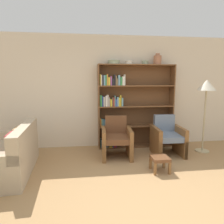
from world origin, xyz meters
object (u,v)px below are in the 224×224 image
(bowl_stoneware, at_px, (114,62))
(vase_tall, at_px, (157,60))
(couch, at_px, (10,157))
(bookshelf, at_px, (129,107))
(armchair_cushioned, at_px, (167,137))
(floor_lamp, at_px, (206,90))
(footstool, at_px, (160,160))
(bowl_cream, at_px, (145,62))
(armchair_leather, at_px, (117,139))
(bowl_terracotta, at_px, (129,62))

(bowl_stoneware, xyz_separation_m, vase_tall, (1.07, 0.00, 0.06))
(bowl_stoneware, relative_size, couch, 0.18)
(bookshelf, height_order, armchair_cushioned, bookshelf)
(vase_tall, xyz_separation_m, floor_lamp, (0.98, -0.56, -0.70))
(bowl_stoneware, distance_m, footstool, 2.47)
(couch, height_order, floor_lamp, floor_lamp)
(bowl_stoneware, distance_m, couch, 2.97)
(bowl_cream, distance_m, armchair_leather, 1.97)
(bowl_stoneware, bearing_deg, bowl_cream, 0.00)
(bowl_stoneware, height_order, bowl_cream, bowl_cream)
(bowl_cream, distance_m, floor_lamp, 1.54)
(footstool, bearing_deg, floor_lamp, 33.08)
(vase_tall, xyz_separation_m, armchair_leather, (-1.09, -0.62, -1.76))
(bookshelf, distance_m, bowl_cream, 1.14)
(bowl_terracotta, xyz_separation_m, footstool, (0.30, -1.47, -1.87))
(bowl_stoneware, distance_m, floor_lamp, 2.22)
(armchair_leather, xyz_separation_m, armchair_cushioned, (1.16, 0.00, 0.00))
(bookshelf, distance_m, bowl_terracotta, 1.07)
(couch, relative_size, armchair_cushioned, 1.87)
(bowl_stoneware, relative_size, footstool, 0.96)
(armchair_cushioned, bearing_deg, vase_tall, -82.06)
(bookshelf, bearing_deg, armchair_cushioned, -40.12)
(bowl_stoneware, xyz_separation_m, armchair_leather, (-0.02, -0.62, -1.70))
(armchair_cushioned, bearing_deg, footstool, 62.27)
(bowl_cream, xyz_separation_m, couch, (-2.81, -1.18, -1.79))
(vase_tall, bearing_deg, bowl_stoneware, -180.00)
(bookshelf, xyz_separation_m, vase_tall, (0.69, -0.02, 1.14))
(bookshelf, relative_size, armchair_cushioned, 2.35)
(armchair_leather, xyz_separation_m, footstool, (0.68, -0.85, -0.17))
(bowl_terracotta, xyz_separation_m, armchair_leather, (-0.38, -0.62, -1.69))
(armchair_cushioned, relative_size, footstool, 2.82)
(vase_tall, relative_size, couch, 0.16)
(floor_lamp, bearing_deg, bowl_cream, 156.46)
(bowl_terracotta, distance_m, couch, 3.22)
(bookshelf, xyz_separation_m, couch, (-2.43, -1.20, -0.71))
(bowl_stoneware, xyz_separation_m, couch, (-2.05, -1.18, -1.79))
(vase_tall, relative_size, armchair_cushioned, 0.30)
(armchair_leather, distance_m, floor_lamp, 2.33)
(bowl_terracotta, relative_size, bowl_cream, 1.16)
(couch, relative_size, footstool, 5.28)
(couch, distance_m, floor_lamp, 4.30)
(bowl_cream, bearing_deg, armchair_leather, -141.75)
(bowl_cream, height_order, armchair_cushioned, bowl_cream)
(footstool, bearing_deg, bowl_cream, 85.94)
(vase_tall, height_order, armchair_leather, vase_tall)
(armchair_leather, relative_size, floor_lamp, 0.52)
(vase_tall, bearing_deg, floor_lamp, -29.85)
(bowl_stoneware, distance_m, bowl_terracotta, 0.36)
(couch, distance_m, footstool, 2.72)
(bowl_stoneware, bearing_deg, footstool, -65.85)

